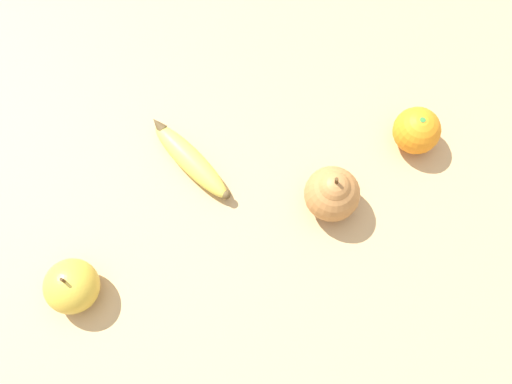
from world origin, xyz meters
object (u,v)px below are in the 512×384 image
object	(u,v)px
pear	(332,193)
apple	(72,286)
banana	(190,159)
orange	(417,131)

from	to	relation	value
pear	apple	xyz separation A→B (m)	(0.27, -0.28, -0.01)
banana	apple	xyz separation A→B (m)	(0.24, -0.06, 0.02)
banana	pear	bearing A→B (deg)	-150.59
pear	orange	bearing A→B (deg)	151.98
banana	orange	xyz separation A→B (m)	(-0.17, 0.30, 0.02)
apple	pear	bearing A→B (deg)	134.21
orange	apple	xyz separation A→B (m)	(0.42, -0.36, -0.00)
pear	apple	distance (m)	0.39
orange	banana	bearing A→B (deg)	-59.51
orange	pear	distance (m)	0.17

